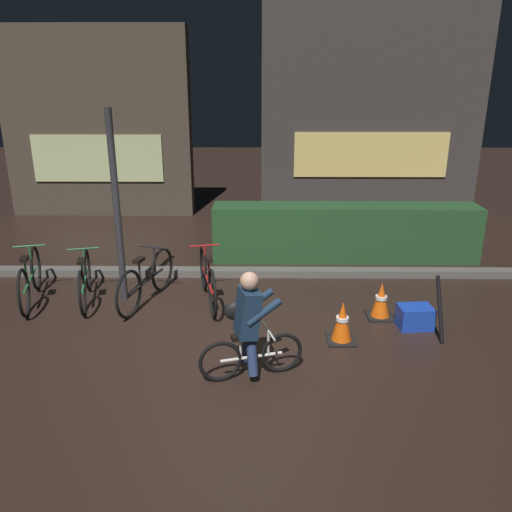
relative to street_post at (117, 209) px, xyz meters
The scene contains 15 objects.
ground_plane 2.58m from the street_post, 33.69° to the right, with size 40.00×40.00×0.00m, color black.
sidewalk_curb 2.46m from the street_post, 29.06° to the left, with size 12.00×0.24×0.12m, color #56544F.
hedge_row 4.17m from the street_post, 27.82° to the left, with size 4.80×0.70×1.01m, color #214723.
storefront_left 5.65m from the street_post, 108.90° to the left, with size 4.40×0.54×4.35m.
storefront_right 7.75m from the street_post, 51.39° to the left, with size 5.44×0.54×4.97m.
street_post is the anchor object (origin of this frame).
parked_bike_leftmost 1.71m from the street_post, behind, with size 0.53×1.68×0.79m.
parked_bike_left_mid 1.20m from the street_post, behind, with size 0.51×1.59×0.75m.
parked_bike_center_left 1.12m from the street_post, 18.17° to the right, with size 0.56×1.66×0.79m.
parked_bike_center_right 1.65m from the street_post, ahead, with size 0.51×1.71×0.80m.
traffic_cone_near 3.54m from the street_post, 22.81° to the right, with size 0.36×0.36×0.54m.
traffic_cone_far 3.95m from the street_post, ahead, with size 0.36×0.36×0.52m.
blue_crate 4.40m from the street_post, 12.31° to the right, with size 0.44×0.32×0.30m, color #193DB7.
cyclist 2.96m from the street_post, 47.49° to the right, with size 1.15×0.50×1.25m.
closed_umbrella 4.61m from the street_post, 14.81° to the right, with size 0.05×0.05×0.85m, color black.
Camera 1 is at (0.27, -5.90, 3.13)m, focal length 35.81 mm.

